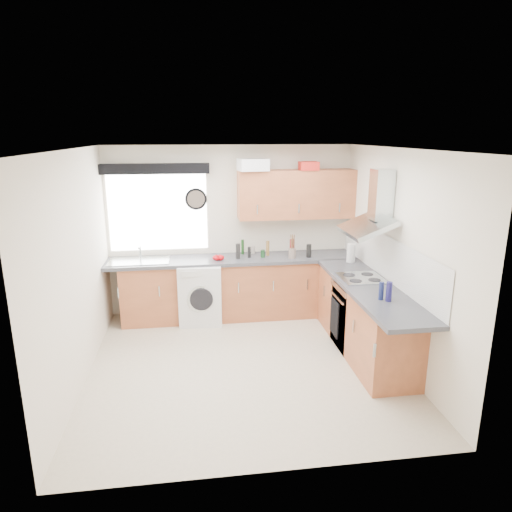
{
  "coord_description": "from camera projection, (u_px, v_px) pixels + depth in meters",
  "views": [
    {
      "loc": [
        -0.55,
        -4.87,
        2.66
      ],
      "look_at": [
        0.25,
        0.85,
        1.1
      ],
      "focal_mm": 32.0,
      "sensor_mm": 36.0,
      "label": 1
    }
  ],
  "objects": [
    {
      "name": "extractor_hood",
      "position": [
        374.0,
        210.0,
        5.46
      ],
      "size": [
        0.52,
        0.78,
        0.66
      ],
      "primitive_type": null,
      "color": "silver",
      "rests_on": "wall_right"
    },
    {
      "name": "worktop_right",
      "position": [
        370.0,
        288.0,
        5.39
      ],
      "size": [
        0.62,
        2.42,
        0.05
      ],
      "primitive_type": "cube",
      "color": "#34353B",
      "rests_on": "base_cab_right"
    },
    {
      "name": "jar_3",
      "position": [
        268.0,
        248.0,
        6.71
      ],
      "size": [
        0.05,
        0.05,
        0.22
      ],
      "primitive_type": "cylinder",
      "color": "brown",
      "rests_on": "worktop_back"
    },
    {
      "name": "utensil_pot",
      "position": [
        292.0,
        253.0,
        6.57
      ],
      "size": [
        0.13,
        0.13,
        0.14
      ],
      "primitive_type": "cylinder",
      "rotation": [
        0.0,
        0.0,
        0.3
      ],
      "color": "#75645B",
      "rests_on": "worktop_back"
    },
    {
      "name": "bottle_0",
      "position": [
        389.0,
        292.0,
        4.88
      ],
      "size": [
        0.06,
        0.06,
        0.22
      ],
      "primitive_type": "cylinder",
      "color": "navy",
      "rests_on": "worktop_right"
    },
    {
      "name": "wall_left",
      "position": [
        77.0,
        270.0,
        4.85
      ],
      "size": [
        0.02,
        3.6,
        2.5
      ],
      "primitive_type": "cube",
      "color": "silver",
      "rests_on": "ground_plane"
    },
    {
      "name": "base_cab_back",
      "position": [
        226.0,
        289.0,
        6.74
      ],
      "size": [
        3.0,
        0.58,
        0.86
      ],
      "primitive_type": "cube",
      "color": "brown",
      "rests_on": "ground_plane"
    },
    {
      "name": "tomato_cluster",
      "position": [
        218.0,
        258.0,
        6.5
      ],
      "size": [
        0.17,
        0.17,
        0.06
      ],
      "primitive_type": null,
      "rotation": [
        0.0,
        0.0,
        -0.24
      ],
      "color": "#BB030B",
      "rests_on": "worktop_back"
    },
    {
      "name": "washing_machine",
      "position": [
        201.0,
        292.0,
        6.58
      ],
      "size": [
        0.64,
        0.62,
        0.88
      ],
      "primitive_type": "cube",
      "rotation": [
        0.0,
        0.0,
        -0.08
      ],
      "color": "silver",
      "rests_on": "ground_plane"
    },
    {
      "name": "base_cab_corner",
      "position": [
        331.0,
        284.0,
        6.94
      ],
      "size": [
        0.6,
        0.6,
        0.86
      ],
      "primitive_type": "cube",
      "color": "brown",
      "rests_on": "ground_plane"
    },
    {
      "name": "wall_back",
      "position": [
        231.0,
        231.0,
        6.81
      ],
      "size": [
        3.6,
        0.02,
        2.5
      ],
      "primitive_type": "cube",
      "color": "silver",
      "rests_on": "ground_plane"
    },
    {
      "name": "worktop_back",
      "position": [
        233.0,
        259.0,
        6.62
      ],
      "size": [
        3.6,
        0.62,
        0.05
      ],
      "primitive_type": "cube",
      "color": "#34353B",
      "rests_on": "base_cab_back"
    },
    {
      "name": "jar_2",
      "position": [
        253.0,
        250.0,
        6.83
      ],
      "size": [
        0.06,
        0.06,
        0.11
      ],
      "primitive_type": "cylinder",
      "color": "gray",
      "rests_on": "worktop_back"
    },
    {
      "name": "wall_clock",
      "position": [
        196.0,
        199.0,
        6.6
      ],
      "size": [
        0.32,
        0.04,
        0.32
      ],
      "primitive_type": "cylinder",
      "rotation": [
        1.57,
        0.0,
        0.0
      ],
      "color": "black",
      "rests_on": "wall_back"
    },
    {
      "name": "window_blind",
      "position": [
        155.0,
        169.0,
        6.34
      ],
      "size": [
        1.5,
        0.18,
        0.14
      ],
      "primitive_type": "cube",
      "color": "black",
      "rests_on": "wall_back"
    },
    {
      "name": "upper_cabinets",
      "position": [
        296.0,
        194.0,
        6.63
      ],
      "size": [
        1.7,
        0.35,
        0.7
      ],
      "primitive_type": "cube",
      "color": "brown",
      "rests_on": "wall_back"
    },
    {
      "name": "wall_right",
      "position": [
        397.0,
        258.0,
        5.33
      ],
      "size": [
        0.02,
        3.6,
        2.5
      ],
      "primitive_type": "cube",
      "color": "silver",
      "rests_on": "ground_plane"
    },
    {
      "name": "storage_box",
      "position": [
        309.0,
        166.0,
        6.45
      ],
      "size": [
        0.26,
        0.22,
        0.12
      ],
      "primitive_type": "cube",
      "rotation": [
        0.0,
        0.0,
        -0.01
      ],
      "color": "red",
      "rests_on": "upper_cabinets"
    },
    {
      "name": "hob_plate",
      "position": [
        362.0,
        278.0,
        5.67
      ],
      "size": [
        0.52,
        0.52,
        0.01
      ],
      "primitive_type": "cube",
      "color": "silver",
      "rests_on": "worktop_right"
    },
    {
      "name": "jar_4",
      "position": [
        309.0,
        251.0,
        6.62
      ],
      "size": [
        0.07,
        0.07,
        0.19
      ],
      "primitive_type": "cylinder",
      "color": "black",
      "rests_on": "worktop_back"
    },
    {
      "name": "splashback",
      "position": [
        385.0,
        257.0,
        5.64
      ],
      "size": [
        0.01,
        3.0,
        0.54
      ],
      "primitive_type": "cube",
      "color": "white",
      "rests_on": "wall_right"
    },
    {
      "name": "oven",
      "position": [
        359.0,
        315.0,
        5.79
      ],
      "size": [
        0.56,
        0.58,
        0.85
      ],
      "primitive_type": "cube",
      "color": "black",
      "rests_on": "ground_plane"
    },
    {
      "name": "base_cab_right",
      "position": [
        364.0,
        319.0,
        5.65
      ],
      "size": [
        0.58,
        2.1,
        0.86
      ],
      "primitive_type": "cube",
      "color": "brown",
      "rests_on": "ground_plane"
    },
    {
      "name": "window",
      "position": [
        158.0,
        212.0,
        6.59
      ],
      "size": [
        1.4,
        0.02,
        1.1
      ],
      "primitive_type": "cube",
      "color": "silver",
      "rests_on": "wall_back"
    },
    {
      "name": "ground_plane",
      "position": [
        245.0,
        364.0,
        5.42
      ],
      "size": [
        3.6,
        3.6,
        0.0
      ],
      "primitive_type": "plane",
      "color": "beige"
    },
    {
      "name": "bottle_1",
      "position": [
        381.0,
        291.0,
        4.93
      ],
      "size": [
        0.05,
        0.05,
        0.2
      ],
      "primitive_type": "cylinder",
      "color": "navy",
      "rests_on": "worktop_right"
    },
    {
      "name": "jar_1",
      "position": [
        238.0,
        251.0,
        6.54
      ],
      "size": [
        0.06,
        0.06,
        0.22
      ],
      "primitive_type": "cylinder",
      "color": "black",
      "rests_on": "worktop_back"
    },
    {
      "name": "sink",
      "position": [
        139.0,
        258.0,
        6.43
      ],
      "size": [
        0.84,
        0.46,
        0.1
      ],
      "primitive_type": null,
      "color": "silver",
      "rests_on": "worktop_back"
    },
    {
      "name": "jar_6",
      "position": [
        263.0,
        254.0,
        6.63
      ],
      "size": [
        0.06,
        0.06,
        0.1
      ],
      "primitive_type": "cylinder",
      "color": "#153A1A",
      "rests_on": "worktop_back"
    },
    {
      "name": "jar_5",
      "position": [
        243.0,
        247.0,
        6.79
      ],
      "size": [
        0.04,
        0.04,
        0.22
      ],
      "primitive_type": "cylinder",
      "color": "#153B15",
      "rests_on": "worktop_back"
    },
    {
      "name": "kitchen_roll",
      "position": [
        351.0,
        253.0,
        6.37
      ],
      "size": [
        0.13,
        0.13,
        0.26
      ],
      "primitive_type": "cylinder",
      "rotation": [
        0.0,
        0.0,
        -0.11
      ],
      "color": "silver",
      "rests_on": "worktop_right"
    },
    {
      "name": "jar_0",
      "position": [
        292.0,
        248.0,
        6.66
      ],
      "size": [
        0.07,
        0.07,
        0.25
      ],
      "primitive_type": "cylinder",
      "color": "maroon",
      "rests_on": "worktop_back"
    },
    {
      "name": "jar_7",
      "position": [
        249.0,
        252.0,
        6.61
      ],
      "size": [
        0.05,
        0.05,
        0.16
      ],
      "primitive_type": "cylinder",
      "color": "black",
      "rests_on": "worktop_back"
    },
    {
      "name": "ceiling",
      "position": [
        244.0,
        149.0,
        4.77
      ],
      "size": [
        3.6,
        3.6,
        0.02
      ],
      "primitive_type": "cube",
      "color": "white",
      "rests_on": "wall_back"
    },
    {
      "name": "wall_front",
      "position": [
        272.0,
        330.0,
        3.37
      ],
      "size": [
        3.6,
        0.02,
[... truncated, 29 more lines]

